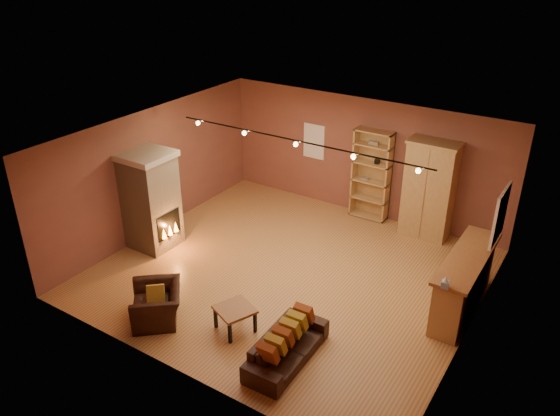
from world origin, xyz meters
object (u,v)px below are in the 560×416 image
Objects in this scene: fireplace at (151,200)px; armoire at (429,189)px; armchair at (156,299)px; coffee_table at (235,311)px; bookcase at (372,174)px; bar_counter at (464,282)px; loveseat at (287,342)px.

armoire is at bearing 36.86° from fireplace.
fireplace is 2.74m from armchair.
armoire reaches higher than coffee_table.
bookcase is 1.42m from armoire.
fireplace is at bearing -168.33° from bar_counter.
bookcase is 5.41m from loveseat.
bookcase reaches higher than loveseat.
armoire reaches higher than bookcase.
bookcase is at bearing 173.24° from armoire.
coffee_table is (3.20, -1.38, -0.68)m from fireplace.
fireplace reaches higher than armchair.
bar_counter is at bearing -57.01° from armoire.
armchair is (-4.35, -3.17, -0.14)m from bar_counter.
fireplace is 0.98× the size of bookcase.
loveseat is (0.98, -5.26, -0.74)m from bookcase.
loveseat is (4.33, -1.53, -0.71)m from fireplace.
bookcase is at bearing 48.07° from fireplace.
bookcase is 5.84m from armchair.
fireplace is 4.65m from loveseat.
armoire is (1.41, -0.17, 0.01)m from bookcase.
armoire is 1.97× the size of armchair.
bookcase is 3.82m from bar_counter.
bookcase is at bearing 139.70° from bar_counter.
fireplace reaches higher than coffee_table.
bookcase reaches higher than coffee_table.
fireplace is 1.89× the size of armchair.
loveseat is 2.47m from armchair.
armoire is 0.97× the size of bar_counter.
armoire is at bearing -6.48° from loveseat.
bookcase is 0.98× the size of armoire.
coffee_table is (-3.04, -2.67, -0.18)m from bar_counter.
bookcase is (3.36, 3.74, 0.04)m from fireplace.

